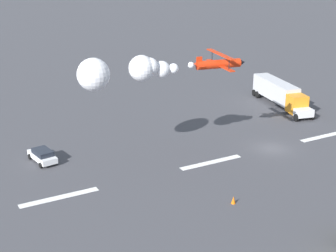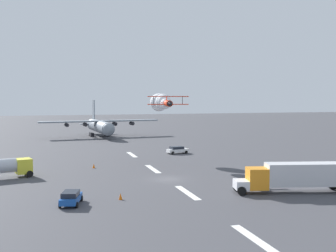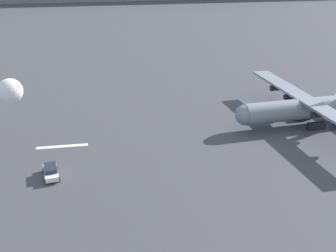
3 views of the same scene
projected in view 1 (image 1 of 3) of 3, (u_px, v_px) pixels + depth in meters
name	position (u px, v px, depth m)	size (l,w,h in m)	color
ground_plane	(272.00, 148.00, 61.57)	(440.00, 440.00, 0.00)	#424247
runway_stripe_2	(325.00, 136.00, 65.65)	(8.00, 0.90, 0.01)	white
runway_stripe_3	(211.00, 162.00, 57.49)	(8.00, 0.90, 0.01)	white
runway_stripe_4	(60.00, 197.00, 49.32)	(8.00, 0.90, 0.01)	white
stunt_biplane_red	(129.00, 71.00, 53.16)	(19.24, 7.31, 3.48)	red
semi_truck_orange	(280.00, 93.00, 77.66)	(5.99, 15.08, 3.70)	silver
followme_car_yellow	(42.00, 155.00, 57.38)	(2.54, 4.70, 1.52)	white
traffic_cone_far	(233.00, 200.00, 48.02)	(0.44, 0.44, 0.75)	orange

